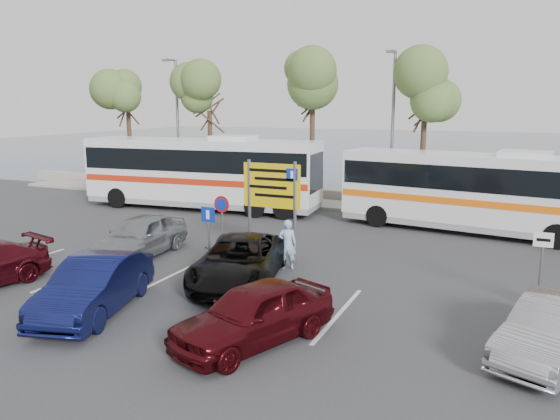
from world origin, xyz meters
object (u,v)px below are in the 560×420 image
at_px(street_lamp_left, 177,120).
at_px(pedestrian_near, 287,244).
at_px(car_silver_b, 552,330).
at_px(car_silver_a, 140,236).
at_px(suv_black, 239,261).
at_px(car_blue, 95,286).
at_px(car_red, 254,314).
at_px(coach_bus_left, 201,175).
at_px(coach_bus_right, 478,195).
at_px(street_lamp_right, 392,124).
at_px(direction_sign, 272,193).

xyz_separation_m(street_lamp_left, pedestrian_near, (12.00, -11.23, -3.74)).
distance_m(street_lamp_left, car_silver_b, 25.37).
relative_size(car_silver_a, suv_black, 0.87).
xyz_separation_m(car_blue, suv_black, (2.40, 3.78, -0.03)).
bearing_deg(suv_black, car_silver_a, 150.64).
distance_m(car_silver_b, pedestrian_near, 8.89).
bearing_deg(car_silver_a, car_red, -38.92).
height_order(car_red, suv_black, suv_black).
distance_m(coach_bus_left, car_blue, 15.01).
bearing_deg(suv_black, car_blue, -137.53).
distance_m(suv_black, car_silver_b, 9.00).
distance_m(coach_bus_right, car_blue, 16.51).
relative_size(street_lamp_left, car_blue, 1.75).
bearing_deg(car_silver_b, pedestrian_near, 173.54).
distance_m(street_lamp_right, car_red, 17.46).
xyz_separation_m(car_silver_a, car_silver_b, (13.60, -3.08, -0.10)).
bearing_deg(coach_bus_right, street_lamp_right, 146.14).
bearing_deg(car_red, street_lamp_right, 114.34).
relative_size(street_lamp_left, suv_black, 1.53).
relative_size(coach_bus_left, suv_black, 2.47).
bearing_deg(car_silver_b, coach_bus_right, 121.08).
xyz_separation_m(coach_bus_left, coach_bus_right, (14.00, -0.00, -0.14)).
bearing_deg(car_red, car_blue, -157.68).
relative_size(car_red, pedestrian_near, 2.47).
relative_size(car_red, suv_black, 0.81).
xyz_separation_m(street_lamp_left, street_lamp_right, (13.00, 0.00, 0.00)).
height_order(coach_bus_right, car_silver_b, coach_bus_right).
height_order(street_lamp_right, suv_black, street_lamp_right).
bearing_deg(pedestrian_near, coach_bus_right, -140.73).
height_order(car_blue, car_red, car_blue).
xyz_separation_m(direction_sign, car_silver_b, (9.00, -4.78, -1.75)).
height_order(street_lamp_left, car_red, street_lamp_left).
xyz_separation_m(direction_sign, suv_black, (0.20, -2.91, -1.70)).
bearing_deg(car_red, car_silver_a, 167.55).
distance_m(direction_sign, car_silver_b, 10.34).
relative_size(direction_sign, coach_bus_left, 0.28).
bearing_deg(pedestrian_near, street_lamp_left, -59.99).
xyz_separation_m(car_red, car_silver_b, (6.40, 1.92, -0.05)).
bearing_deg(car_red, suv_black, 144.70).
xyz_separation_m(street_lamp_right, coach_bus_right, (4.50, -3.02, -2.89)).
bearing_deg(coach_bus_right, street_lamp_left, 170.21).
bearing_deg(street_lamp_right, pedestrian_near, -95.09).
height_order(direction_sign, pedestrian_near, direction_sign).
height_order(street_lamp_left, car_silver_a, street_lamp_left).
bearing_deg(street_lamp_left, coach_bus_left, -40.78).
distance_m(suv_black, pedestrian_near, 2.17).
xyz_separation_m(coach_bus_left, car_silver_a, (2.90, -9.00, -1.07)).
distance_m(direction_sign, car_blue, 7.25).
bearing_deg(pedestrian_near, car_red, 88.54).
height_order(car_blue, car_silver_b, car_blue).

